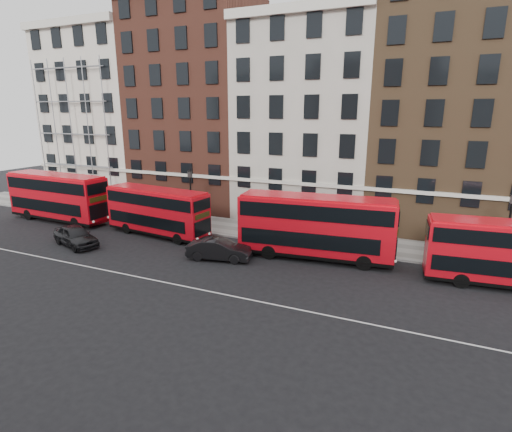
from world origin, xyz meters
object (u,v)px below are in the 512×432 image
at_px(bus_a, 57,196).
at_px(car_rear, 76,236).
at_px(bus_c, 315,226).
at_px(bus_b, 157,211).
at_px(car_front, 219,249).

distance_m(bus_a, car_rear, 9.13).
bearing_deg(bus_a, bus_c, 2.38).
xyz_separation_m(bus_a, bus_b, (11.84, 0.00, -0.28)).
xyz_separation_m(bus_b, car_front, (7.70, -3.01, -1.44)).
xyz_separation_m(bus_a, car_rear, (7.50, -4.93, -1.67)).
relative_size(bus_a, car_front, 2.38).
height_order(bus_b, bus_c, bus_c).
bearing_deg(bus_a, car_front, -6.36).
relative_size(bus_a, bus_c, 0.99).
height_order(bus_b, car_rear, bus_b).
distance_m(bus_b, bus_c, 13.98).
xyz_separation_m(bus_b, bus_c, (13.98, -0.01, 0.29)).
height_order(bus_c, car_front, bus_c).
bearing_deg(bus_c, car_front, -160.22).
bearing_deg(bus_b, bus_c, 6.71).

